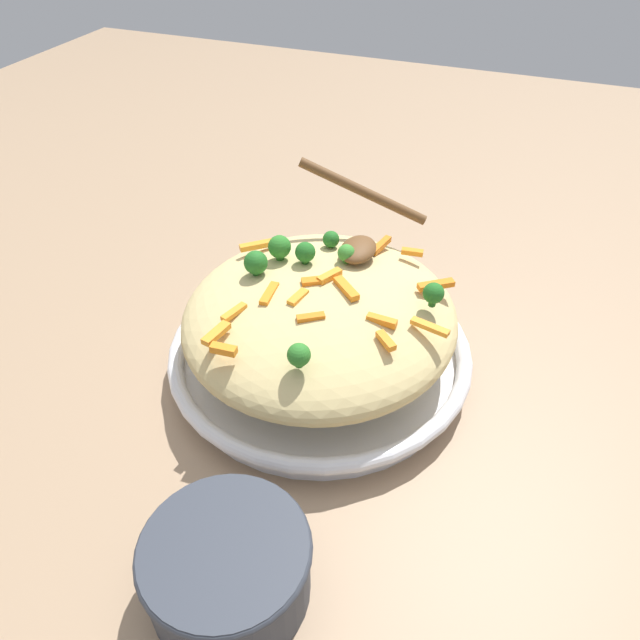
# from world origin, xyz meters

# --- Properties ---
(ground_plane) EXTENTS (2.40, 2.40, 0.00)m
(ground_plane) POSITION_xyz_m (0.00, 0.00, 0.00)
(ground_plane) COLOR #9E7F60
(serving_bowl) EXTENTS (0.35, 0.35, 0.04)m
(serving_bowl) POSITION_xyz_m (0.00, 0.00, 0.02)
(serving_bowl) COLOR silver
(serving_bowl) RESTS_ON ground_plane
(pasta_mound) EXTENTS (0.32, 0.30, 0.09)m
(pasta_mound) POSITION_xyz_m (0.00, 0.00, 0.08)
(pasta_mound) COLOR #D1BA7A
(pasta_mound) RESTS_ON serving_bowl
(carrot_piece_0) EXTENTS (0.02, 0.03, 0.01)m
(carrot_piece_0) POSITION_xyz_m (0.05, 0.01, 0.12)
(carrot_piece_0) COLOR orange
(carrot_piece_0) RESTS_ON pasta_mound
(carrot_piece_1) EXTENTS (0.03, 0.02, 0.01)m
(carrot_piece_1) POSITION_xyz_m (0.07, -0.07, 0.12)
(carrot_piece_1) COLOR orange
(carrot_piece_1) RESTS_ON pasta_mound
(carrot_piece_2) EXTENTS (0.03, 0.04, 0.01)m
(carrot_piece_2) POSITION_xyz_m (-0.00, 0.03, 0.13)
(carrot_piece_2) COLOR orange
(carrot_piece_2) RESTS_ON pasta_mound
(carrot_piece_3) EXTENTS (0.03, 0.04, 0.01)m
(carrot_piece_3) POSITION_xyz_m (-0.05, -0.10, 0.12)
(carrot_piece_3) COLOR orange
(carrot_piece_3) RESTS_ON pasta_mound
(carrot_piece_4) EXTENTS (0.04, 0.02, 0.01)m
(carrot_piece_4) POSITION_xyz_m (0.11, -0.07, 0.12)
(carrot_piece_4) COLOR orange
(carrot_piece_4) RESTS_ON pasta_mound
(carrot_piece_5) EXTENTS (0.03, 0.02, 0.01)m
(carrot_piece_5) POSITION_xyz_m (0.03, -0.01, 0.12)
(carrot_piece_5) COLOR orange
(carrot_piece_5) RESTS_ON pasta_mound
(carrot_piece_6) EXTENTS (0.04, 0.02, 0.01)m
(carrot_piece_6) POSITION_xyz_m (-0.10, 0.04, 0.12)
(carrot_piece_6) COLOR orange
(carrot_piece_6) RESTS_ON pasta_mound
(carrot_piece_7) EXTENTS (0.01, 0.03, 0.01)m
(carrot_piece_7) POSITION_xyz_m (0.03, 0.08, 0.12)
(carrot_piece_7) COLOR orange
(carrot_piece_7) RESTS_ON pasta_mound
(carrot_piece_8) EXTENTS (0.02, 0.03, 0.01)m
(carrot_piece_8) POSITION_xyz_m (0.00, -0.01, 0.13)
(carrot_piece_8) COLOR orange
(carrot_piece_8) RESTS_ON pasta_mound
(carrot_piece_9) EXTENTS (0.01, 0.03, 0.01)m
(carrot_piece_9) POSITION_xyz_m (-0.10, 0.08, 0.12)
(carrot_piece_9) COLOR orange
(carrot_piece_9) RESTS_ON pasta_mound
(carrot_piece_10) EXTENTS (0.01, 0.03, 0.01)m
(carrot_piece_10) POSITION_xyz_m (0.12, -0.05, 0.12)
(carrot_piece_10) COLOR orange
(carrot_piece_10) RESTS_ON pasta_mound
(carrot_piece_11) EXTENTS (0.02, 0.02, 0.01)m
(carrot_piece_11) POSITION_xyz_m (0.06, 0.09, 0.12)
(carrot_piece_11) COLOR orange
(carrot_piece_11) RESTS_ON pasta_mound
(carrot_piece_12) EXTENTS (0.03, 0.04, 0.01)m
(carrot_piece_12) POSITION_xyz_m (-0.05, 0.12, 0.12)
(carrot_piece_12) COLOR orange
(carrot_piece_12) RESTS_ON pasta_mound
(carrot_piece_13) EXTENTS (0.02, 0.04, 0.01)m
(carrot_piece_13) POSITION_xyz_m (0.02, 0.13, 0.12)
(carrot_piece_13) COLOR orange
(carrot_piece_13) RESTS_ON pasta_mound
(carrot_piece_14) EXTENTS (0.04, 0.01, 0.01)m
(carrot_piece_14) POSITION_xyz_m (0.03, -0.05, 0.12)
(carrot_piece_14) COLOR orange
(carrot_piece_14) RESTS_ON pasta_mound
(carrot_piece_15) EXTENTS (0.03, 0.02, 0.01)m
(carrot_piece_15) POSITION_xyz_m (-0.01, 0.01, 0.13)
(carrot_piece_15) COLOR orange
(carrot_piece_15) RESTS_ON pasta_mound
(broccoli_floret_0) EXTENTS (0.03, 0.03, 0.03)m
(broccoli_floret_0) POSITION_xyz_m (-0.04, -0.06, 0.14)
(broccoli_floret_0) COLOR #296820
(broccoli_floret_0) RESTS_ON pasta_mound
(broccoli_floret_1) EXTENTS (0.02, 0.02, 0.03)m
(broccoli_floret_1) POSITION_xyz_m (-0.05, 0.01, 0.13)
(broccoli_floret_1) COLOR #377928
(broccoli_floret_1) RESTS_ON pasta_mound
(broccoli_floret_2) EXTENTS (0.03, 0.03, 0.03)m
(broccoli_floret_2) POSITION_xyz_m (-0.00, -0.08, 0.13)
(broccoli_floret_2) COLOR #205B1C
(broccoli_floret_2) RESTS_ON pasta_mound
(broccoli_floret_3) EXTENTS (0.02, 0.02, 0.03)m
(broccoli_floret_3) POSITION_xyz_m (-0.03, -0.03, 0.14)
(broccoli_floret_3) COLOR #205B1C
(broccoli_floret_3) RESTS_ON pasta_mound
(broccoli_floret_4) EXTENTS (0.02, 0.02, 0.02)m
(broccoli_floret_4) POSITION_xyz_m (-0.08, -0.02, 0.13)
(broccoli_floret_4) COLOR #205B1C
(broccoli_floret_4) RESTS_ON pasta_mound
(broccoli_floret_5) EXTENTS (0.02, 0.02, 0.03)m
(broccoli_floret_5) POSITION_xyz_m (-0.02, 0.12, 0.13)
(broccoli_floret_5) COLOR #205B1C
(broccoli_floret_5) RESTS_ON pasta_mound
(broccoli_floret_6) EXTENTS (0.02, 0.02, 0.02)m
(broccoli_floret_6) POSITION_xyz_m (0.12, 0.02, 0.13)
(broccoli_floret_6) COLOR #296820
(broccoli_floret_6) RESTS_ON pasta_mound
(serving_spoon) EXTENTS (0.12, 0.16, 0.08)m
(serving_spoon) POSITION_xyz_m (-0.10, 0.01, 0.14)
(serving_spoon) COLOR brown
(serving_spoon) RESTS_ON pasta_mound
(companion_bowl) EXTENTS (0.14, 0.14, 0.07)m
(companion_bowl) POSITION_xyz_m (0.28, 0.03, 0.04)
(companion_bowl) COLOR #333842
(companion_bowl) RESTS_ON ground_plane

